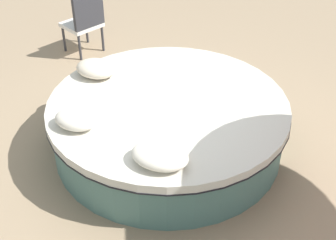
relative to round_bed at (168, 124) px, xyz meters
The scene contains 6 objects.
ground_plane 0.31m from the round_bed, ahead, with size 16.00×16.00×0.00m, color #9E8466.
round_bed is the anchor object (origin of this frame).
throw_pillow_0 1.11m from the round_bed, 11.15° to the right, with size 0.49×0.38×0.19m, color beige.
throw_pillow_1 1.10m from the round_bed, 48.78° to the left, with size 0.45×0.32×0.17m, color silver.
throw_pillow_2 1.08m from the round_bed, 108.71° to the left, with size 0.54×0.39×0.17m, color silver.
patio_chair 2.68m from the round_bed, 38.71° to the right, with size 0.66×0.67×0.98m.
Camera 1 is at (-1.63, 3.86, 3.39)m, focal length 48.92 mm.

